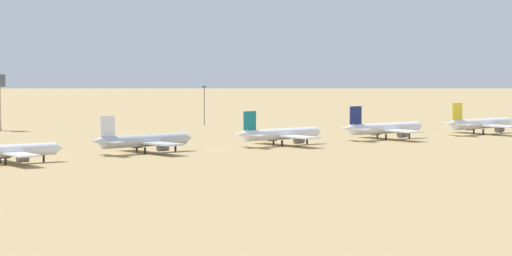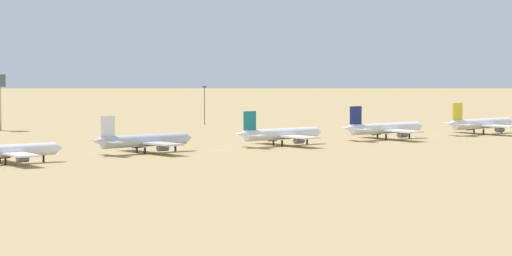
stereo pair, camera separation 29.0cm
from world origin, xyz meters
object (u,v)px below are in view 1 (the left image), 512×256
at_px(parked_jet_white_3, 144,141).
at_px(parked_jet_navy_5, 384,128).
at_px(parked_jet_teal_4, 280,134).
at_px(parked_jet_yellow_6, 480,124).
at_px(parked_jet_orange_2, 6,151).
at_px(light_pole_mid, 204,103).

relative_size(parked_jet_white_3, parked_jet_navy_5, 0.98).
distance_m(parked_jet_teal_4, parked_jet_yellow_6, 90.53).
distance_m(parked_jet_white_3, parked_jet_yellow_6, 139.33).
bearing_deg(parked_jet_white_3, parked_jet_yellow_6, -4.34).
bearing_deg(parked_jet_teal_4, parked_jet_orange_2, -178.40).
bearing_deg(light_pole_mid, parked_jet_yellow_6, -63.03).
relative_size(parked_jet_orange_2, light_pole_mid, 2.01).
xyz_separation_m(parked_jet_orange_2, parked_jet_white_3, (45.47, 9.15, 0.24)).
xyz_separation_m(parked_jet_teal_4, parked_jet_navy_5, (44.52, 1.83, 0.11)).
bearing_deg(parked_jet_white_3, parked_jet_navy_5, -3.98).
bearing_deg(parked_jet_yellow_6, parked_jet_navy_5, 175.89).
distance_m(parked_jet_yellow_6, light_pole_mid, 117.95).
relative_size(parked_jet_teal_4, parked_jet_navy_5, 0.97).
height_order(parked_jet_orange_2, parked_jet_teal_4, parked_jet_teal_4).
xyz_separation_m(parked_jet_white_3, parked_jet_navy_5, (93.32, 2.07, 0.10)).
bearing_deg(parked_jet_orange_2, parked_jet_teal_4, 5.18).
xyz_separation_m(parked_jet_yellow_6, light_pole_mid, (-53.44, 105.01, 5.37)).
bearing_deg(parked_jet_white_3, light_pole_mid, 46.06).
xyz_separation_m(parked_jet_orange_2, parked_jet_teal_4, (94.28, 9.39, 0.23)).
height_order(parked_jet_white_3, parked_jet_teal_4, parked_jet_white_3).
bearing_deg(parked_jet_teal_4, light_pole_mid, 66.80).
bearing_deg(parked_jet_teal_4, parked_jet_navy_5, -1.74).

